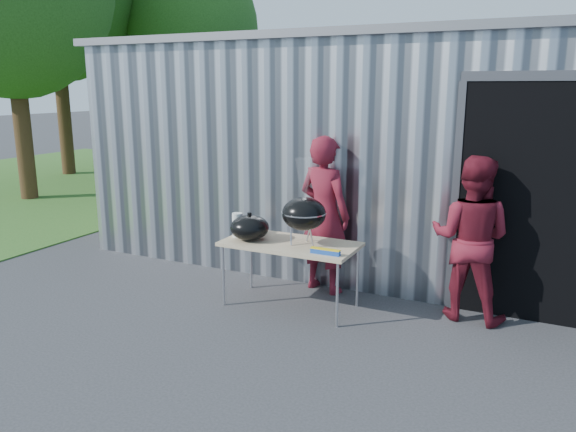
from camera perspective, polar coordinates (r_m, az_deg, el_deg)
The scene contains 12 objects.
ground at distance 5.96m, azimuth -7.56°, elevation -11.35°, with size 80.00×80.00×0.00m, color #303032.
building at distance 9.37m, azimuth 12.84°, elevation 7.17°, with size 8.20×6.20×3.10m.
grass_patch at distance 16.16m, azimuth -22.70°, elevation 3.38°, with size 10.00×12.00×0.02m, color #2D591E.
tree_far at distance 16.60m, azimuth -9.72°, elevation 18.07°, with size 3.66×3.66×6.06m.
folding_table at distance 6.27m, azimuth 0.23°, elevation -3.06°, with size 1.50×0.75×0.75m.
kettle_grill at distance 6.08m, azimuth 1.63°, elevation 0.83°, with size 0.49×0.49×0.95m.
grill_lid at distance 6.34m, azimuth -3.92°, elevation -1.18°, with size 0.44×0.44×0.32m.
paper_towels at distance 6.48m, azimuth -5.15°, elevation -0.92°, with size 0.12×0.12×0.28m, color white.
white_tub at distance 6.67m, azimuth -3.26°, elevation -1.29°, with size 0.20×0.15×0.10m, color white.
foil_box at distance 5.83m, azimuth 3.81°, elevation -3.62°, with size 0.32×0.05×0.06m.
person_cook at distance 6.73m, azimuth 3.71°, elevation 0.13°, with size 0.69×0.45×1.89m, color maroon.
person_bystander at distance 6.23m, azimuth 18.05°, elevation -2.20°, with size 0.86×0.67×1.76m, color maroon.
Camera 1 is at (3.05, -4.49, 2.45)m, focal length 35.00 mm.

